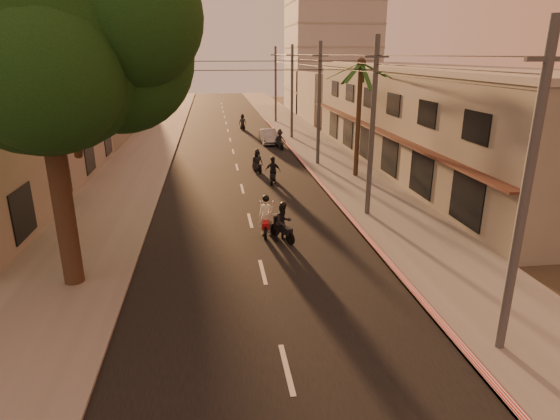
# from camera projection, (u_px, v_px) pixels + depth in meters

# --- Properties ---
(ground) EXTENTS (160.00, 160.00, 0.00)m
(ground) POSITION_uv_depth(u_px,v_px,m) (269.00, 297.00, 16.42)
(ground) COLOR #383023
(ground) RESTS_ON ground
(road) EXTENTS (10.00, 140.00, 0.02)m
(road) POSITION_uv_depth(u_px,v_px,m) (237.00, 167.00, 35.19)
(road) COLOR black
(road) RESTS_ON ground
(sidewalk_right) EXTENTS (5.00, 140.00, 0.12)m
(sidewalk_right) POSITION_uv_depth(u_px,v_px,m) (334.00, 163.00, 36.19)
(sidewalk_right) COLOR slate
(sidewalk_right) RESTS_ON ground
(sidewalk_left) EXTENTS (5.00, 140.00, 0.12)m
(sidewalk_left) POSITION_uv_depth(u_px,v_px,m) (134.00, 170.00, 34.15)
(sidewalk_left) COLOR slate
(sidewalk_left) RESTS_ON ground
(curb_stripe) EXTENTS (0.20, 60.00, 0.20)m
(curb_stripe) POSITION_uv_depth(u_px,v_px,m) (318.00, 180.00, 31.16)
(curb_stripe) COLOR red
(curb_stripe) RESTS_ON ground
(shophouse_row) EXTENTS (8.80, 34.20, 7.30)m
(shophouse_row) POSITION_uv_depth(u_px,v_px,m) (429.00, 118.00, 34.04)
(shophouse_row) COLOR gray
(shophouse_row) RESTS_ON ground
(distant_tower) EXTENTS (12.10, 12.10, 28.00)m
(distant_tower) POSITION_uv_depth(u_px,v_px,m) (332.00, 10.00, 66.71)
(distant_tower) COLOR #B7B5B2
(distant_tower) RESTS_ON ground
(broadleaf_tree) EXTENTS (9.60, 8.70, 12.10)m
(broadleaf_tree) POSITION_uv_depth(u_px,v_px,m) (52.00, 42.00, 14.85)
(broadleaf_tree) COLOR black
(broadleaf_tree) RESTS_ON ground
(palm_tree) EXTENTS (5.00, 5.00, 8.20)m
(palm_tree) POSITION_uv_depth(u_px,v_px,m) (361.00, 70.00, 30.25)
(palm_tree) COLOR black
(palm_tree) RESTS_ON ground
(utility_poles) EXTENTS (1.20, 48.26, 9.00)m
(utility_poles) POSITION_uv_depth(u_px,v_px,m) (320.00, 77.00, 33.96)
(utility_poles) COLOR #38383A
(utility_poles) RESTS_ON ground
(filler_right) EXTENTS (8.00, 14.00, 6.00)m
(filler_right) POSITION_uv_depth(u_px,v_px,m) (335.00, 96.00, 59.60)
(filler_right) COLOR #9B948C
(filler_right) RESTS_ON ground
(filler_left_near) EXTENTS (8.00, 14.00, 4.40)m
(filler_left_near) POSITION_uv_depth(u_px,v_px,m) (85.00, 118.00, 45.74)
(filler_left_near) COLOR #9B948C
(filler_left_near) RESTS_ON ground
(filler_left_far) EXTENTS (8.00, 14.00, 7.00)m
(filler_left_far) POSITION_uv_depth(u_px,v_px,m) (117.00, 90.00, 62.22)
(filler_left_far) COLOR #9B948C
(filler_left_far) RESTS_ON ground
(scooter_red) EXTENTS (0.88, 1.97, 1.95)m
(scooter_red) POSITION_uv_depth(u_px,v_px,m) (266.00, 217.00, 21.84)
(scooter_red) COLOR black
(scooter_red) RESTS_ON ground
(scooter_mid_a) EXTENTS (1.36, 1.75, 1.85)m
(scooter_mid_a) POSITION_uv_depth(u_px,v_px,m) (283.00, 223.00, 21.14)
(scooter_mid_a) COLOR black
(scooter_mid_a) RESTS_ON ground
(scooter_mid_b) EXTENTS (1.18, 1.81, 1.81)m
(scooter_mid_b) POSITION_uv_depth(u_px,v_px,m) (273.00, 171.00, 30.55)
(scooter_mid_b) COLOR black
(scooter_mid_b) RESTS_ON ground
(scooter_far_a) EXTENTS (1.04, 1.70, 1.71)m
(scooter_far_a) POSITION_uv_depth(u_px,v_px,m) (257.00, 162.00, 33.49)
(scooter_far_a) COLOR black
(scooter_far_a) RESTS_ON ground
(scooter_far_b) EXTENTS (1.34, 1.83, 1.81)m
(scooter_far_b) POSITION_uv_depth(u_px,v_px,m) (280.00, 140.00, 41.63)
(scooter_far_b) COLOR black
(scooter_far_b) RESTS_ON ground
(parked_car) EXTENTS (1.61, 4.09, 1.32)m
(parked_car) POSITION_uv_depth(u_px,v_px,m) (268.00, 137.00, 44.38)
(parked_car) COLOR gray
(parked_car) RESTS_ON ground
(scooter_far_c) EXTENTS (0.84, 1.79, 1.76)m
(scooter_far_c) POSITION_uv_depth(u_px,v_px,m) (243.00, 123.00, 52.39)
(scooter_far_c) COLOR black
(scooter_far_c) RESTS_ON ground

